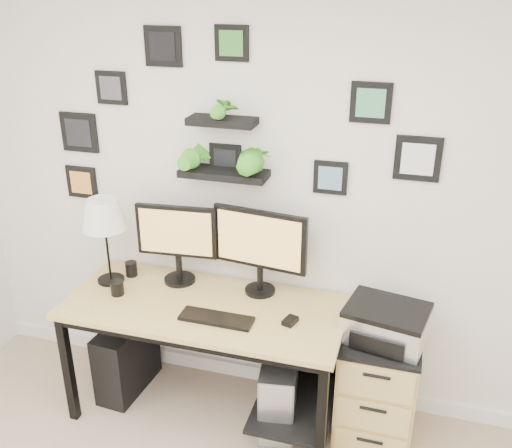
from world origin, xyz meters
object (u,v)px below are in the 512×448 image
(monitor_left, at_px, (177,238))
(desk, at_px, (213,321))
(mug, at_px, (117,288))
(pc_tower_grey, at_px, (279,391))
(monitor_right, at_px, (260,245))
(pc_tower_black, at_px, (127,357))
(file_cabinet, at_px, (377,385))
(printer, at_px, (386,323))
(table_lamp, at_px, (104,216))

(monitor_left, bearing_deg, desk, -32.18)
(mug, height_order, pc_tower_grey, mug)
(desk, distance_m, monitor_left, 0.53)
(monitor_right, xyz_separation_m, pc_tower_black, (-0.83, -0.18, -0.83))
(mug, relative_size, pc_tower_grey, 0.18)
(monitor_right, bearing_deg, file_cabinet, -10.10)
(mug, xyz_separation_m, printer, (1.54, 0.11, -0.03))
(monitor_right, distance_m, pc_tower_grey, 0.88)
(monitor_left, bearing_deg, pc_tower_grey, -15.70)
(table_lamp, bearing_deg, pc_tower_black, -32.33)
(monitor_left, height_order, pc_tower_black, monitor_left)
(monitor_right, height_order, pc_tower_grey, monitor_right)
(mug, bearing_deg, file_cabinet, 4.79)
(pc_tower_grey, relative_size, file_cabinet, 0.72)
(mug, distance_m, printer, 1.54)
(mug, height_order, pc_tower_black, mug)
(pc_tower_grey, bearing_deg, file_cabinet, 7.95)
(pc_tower_grey, bearing_deg, mug, -177.02)
(file_cabinet, bearing_deg, mug, -175.21)
(table_lamp, xyz_separation_m, printer, (1.66, -0.02, -0.41))
(monitor_left, distance_m, pc_tower_black, 0.88)
(monitor_left, bearing_deg, printer, -6.14)
(desk, relative_size, pc_tower_black, 3.42)
(desk, relative_size, file_cabinet, 2.39)
(mug, relative_size, pc_tower_black, 0.19)
(monitor_left, distance_m, monitor_right, 0.51)
(table_lamp, height_order, pc_tower_black, table_lamp)
(table_lamp, distance_m, file_cabinet, 1.85)
(desk, bearing_deg, file_cabinet, 3.46)
(mug, distance_m, pc_tower_grey, 1.13)
(monitor_right, distance_m, mug, 0.88)
(pc_tower_black, bearing_deg, pc_tower_grey, 2.79)
(desk, height_order, monitor_left, monitor_left)
(monitor_left, height_order, pc_tower_grey, monitor_left)
(file_cabinet, bearing_deg, pc_tower_grey, -172.05)
(file_cabinet, bearing_deg, monitor_left, 174.64)
(monitor_left, height_order, table_lamp, table_lamp)
(desk, height_order, printer, printer)
(monitor_left, distance_m, table_lamp, 0.44)
(monitor_right, xyz_separation_m, table_lamp, (-0.91, -0.13, 0.12))
(desk, height_order, file_cabinet, desk)
(desk, xyz_separation_m, mug, (-0.56, -0.07, 0.17))
(desk, distance_m, mug, 0.59)
(printer, bearing_deg, pc_tower_grey, -174.04)
(mug, bearing_deg, monitor_right, 18.05)
(pc_tower_black, bearing_deg, mug, -61.40)
(desk, bearing_deg, pc_tower_black, 178.95)
(monitor_right, relative_size, table_lamp, 1.05)
(pc_tower_black, xyz_separation_m, file_cabinet, (1.56, 0.05, 0.10))
(table_lamp, distance_m, pc_tower_black, 0.95)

